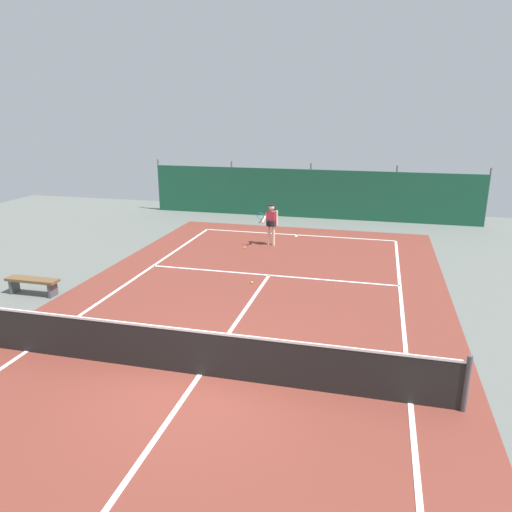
{
  "coord_description": "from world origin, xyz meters",
  "views": [
    {
      "loc": [
        3.25,
        -8.22,
        5.18
      ],
      "look_at": [
        -0.22,
        5.55,
        0.9
      ],
      "focal_mm": 34.05,
      "sensor_mm": 36.0,
      "label": 1
    }
  ],
  "objects": [
    {
      "name": "tennis_ball_near_player",
      "position": [
        -1.1,
        1.72,
        0.03
      ],
      "size": [
        0.07,
        0.07,
        0.07
      ],
      "primitive_type": "sphere",
      "color": "#CCDB33",
      "rests_on": "ground"
    },
    {
      "name": "tennis_player",
      "position": [
        -0.75,
        10.07,
        0.96
      ],
      "size": [
        0.79,
        0.69,
        1.64
      ],
      "rotation": [
        0.0,
        0.0,
        2.93
      ],
      "color": "beige",
      "rests_on": "ground"
    },
    {
      "name": "ground_plane",
      "position": [
        0.0,
        0.0,
        0.0
      ],
      "size": [
        36.0,
        36.0,
        0.0
      ],
      "primitive_type": "plane",
      "color": "slate"
    },
    {
      "name": "tennis_net",
      "position": [
        0.0,
        0.0,
        0.51
      ],
      "size": [
        10.12,
        0.1,
        1.1
      ],
      "color": "black",
      "rests_on": "ground"
    },
    {
      "name": "court_surface",
      "position": [
        0.0,
        0.0,
        0.0
      ],
      "size": [
        11.02,
        26.6,
        0.01
      ],
      "color": "brown",
      "rests_on": "ground"
    },
    {
      "name": "back_fence",
      "position": [
        -0.0,
        16.06,
        0.67
      ],
      "size": [
        16.3,
        0.98,
        2.7
      ],
      "color": "#195138",
      "rests_on": "ground"
    },
    {
      "name": "tennis_ball_by_sideline",
      "position": [
        -1.64,
        9.32,
        0.03
      ],
      "size": [
        0.07,
        0.07,
        0.07
      ],
      "primitive_type": "sphere",
      "color": "#CCDB33",
      "rests_on": "ground"
    },
    {
      "name": "parked_car",
      "position": [
        1.43,
        18.29,
        0.84
      ],
      "size": [
        2.2,
        4.3,
        1.68
      ],
      "rotation": [
        0.0,
        0.0,
        -0.06
      ],
      "color": "black",
      "rests_on": "ground"
    },
    {
      "name": "tennis_ball_midcourt",
      "position": [
        -0.35,
        5.53,
        0.03
      ],
      "size": [
        0.07,
        0.07,
        0.07
      ],
      "primitive_type": "sphere",
      "color": "#CCDB33",
      "rests_on": "ground"
    },
    {
      "name": "courtside_bench",
      "position": [
        -6.31,
        3.07,
        0.37
      ],
      "size": [
        1.6,
        0.4,
        0.49
      ],
      "color": "brown",
      "rests_on": "ground"
    }
  ]
}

